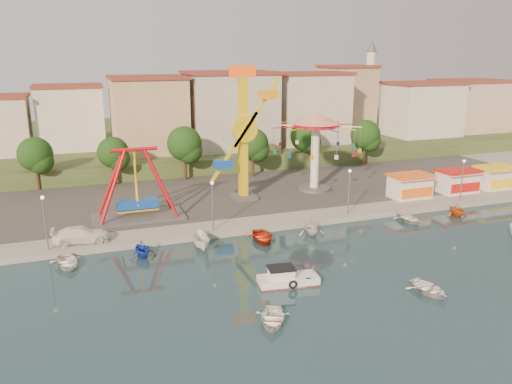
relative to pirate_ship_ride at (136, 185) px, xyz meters
name	(u,v)px	position (x,y,z in m)	size (l,w,h in m)	color
ground	(342,274)	(14.85, -19.80, -4.39)	(200.00, 200.00, 0.00)	#15313B
quay_deck	(188,149)	(14.85, 42.20, -4.09)	(200.00, 100.00, 0.60)	#9E998E
asphalt_pad	(237,185)	(14.85, 10.20, -3.79)	(90.00, 28.00, 0.01)	#4C4944
hill_terrace	(182,139)	(14.85, 47.20, -2.89)	(200.00, 60.00, 3.00)	#384C26
pirate_ship_ride	(136,185)	(0.00, 0.00, 0.00)	(10.00, 5.00, 8.00)	#59595E
kamikaze_tower	(246,137)	(13.87, 3.07, 4.12)	(6.09, 3.10, 16.50)	#59595E
wave_swinger	(316,134)	(23.99, 4.27, 3.80)	(11.60, 11.60, 10.40)	#59595E
booth_left	(410,186)	(33.82, -3.31, -2.23)	(5.40, 3.78, 3.08)	white
booth_mid	(458,181)	(41.39, -3.31, -2.23)	(5.40, 3.78, 3.08)	white
booth_right	(495,177)	(47.75, -3.31, -2.23)	(5.40, 3.78, 3.08)	white
lamp_post_0	(46,224)	(-9.15, -6.80, -1.29)	(0.14, 0.14, 5.00)	#59595E
lamp_post_1	(213,207)	(6.85, -6.80, -1.29)	(0.14, 0.14, 5.00)	#59595E
lamp_post_2	(349,193)	(22.85, -6.80, -1.29)	(0.14, 0.14, 5.00)	#59595E
lamp_post_3	(462,182)	(38.85, -6.80, -1.29)	(0.14, 0.14, 5.00)	#59595E
tree_0	(35,154)	(-11.15, 17.18, 1.08)	(4.60, 4.60, 7.19)	#382314
tree_1	(113,153)	(-1.15, 16.44, 0.81)	(4.35, 4.35, 6.80)	#382314
tree_2	(184,144)	(8.85, 16.01, 1.52)	(5.02, 5.02, 7.85)	#382314
tree_3	(253,144)	(18.85, 14.56, 1.16)	(4.68, 4.68, 7.32)	#382314
tree_4	(305,136)	(28.85, 17.56, 1.35)	(4.86, 4.86, 7.60)	#382314
tree_5	(365,135)	(38.85, 15.74, 1.31)	(4.83, 4.83, 7.54)	#382314
building_1	(71,125)	(-6.48, 31.58, 2.92)	(12.33, 9.01, 8.63)	silver
building_2	(151,114)	(6.66, 32.16, 4.22)	(11.95, 9.28, 11.23)	tan
building_3	(234,118)	(20.45, 29.00, 3.20)	(12.59, 10.50, 9.20)	beige
building_4	(296,113)	(33.92, 32.40, 3.22)	(10.75, 9.23, 9.24)	beige
building_5	(363,107)	(47.22, 30.53, 4.21)	(12.77, 10.96, 11.21)	tan
building_6	(418,103)	(59.00, 28.97, 4.78)	(8.23, 8.98, 12.36)	silver
building_7	(449,107)	(70.88, 33.91, 2.99)	(11.59, 10.93, 8.76)	beige
minaret	(370,85)	(50.85, 34.20, 8.15)	(2.80, 2.80, 18.00)	silver
cabin_motorboat	(287,280)	(9.47, -20.14, -3.93)	(5.13, 2.49, 1.74)	white
rowboat_a	(429,289)	(19.50, -25.30, -4.02)	(2.55, 3.57, 0.74)	white
rowboat_b	(272,319)	(6.10, -25.41, -4.02)	(2.55, 3.57, 0.74)	white
van	(81,235)	(-6.18, -5.80, -3.01)	(2.20, 5.41, 1.57)	white
moored_boat_0	(67,262)	(-7.51, -10.00, -4.00)	(2.70, 3.79, 0.78)	white
moored_boat_1	(142,249)	(-0.89, -10.00, -3.63)	(2.49, 2.89, 1.52)	#1437B2
moored_boat_2	(201,241)	(4.80, -10.00, -3.62)	(1.50, 3.99, 1.54)	white
moored_boat_3	(262,237)	(11.12, -10.00, -3.97)	(2.92, 4.09, 0.85)	red
moored_boat_4	(311,227)	(16.63, -10.00, -3.56)	(2.74, 3.17, 1.67)	silver
moored_boat_6	(409,218)	(28.99, -10.00, -4.01)	(2.65, 3.71, 0.77)	silver
moored_boat_7	(457,209)	(35.61, -10.00, -3.64)	(2.48, 2.87, 1.51)	#D95B13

